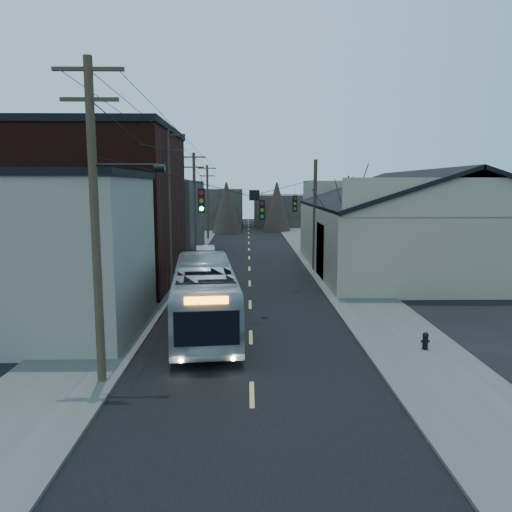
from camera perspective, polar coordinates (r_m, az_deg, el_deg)
The scene contains 15 objects.
ground at distance 14.56m, azimuth -0.40°, elevation -18.74°, with size 160.00×160.00×0.00m, color black.
road_surface at distance 43.49m, azimuth -0.78°, elevation -0.59°, with size 9.00×110.00×0.02m, color black.
sidewalk_left at distance 43.95m, azimuth -9.29°, elevation -0.54°, with size 4.00×110.00×0.12m, color #474744.
sidewalk_right at distance 43.98m, azimuth 7.72°, elevation -0.50°, with size 4.00×110.00×0.12m, color #474744.
building_clapboard at distance 23.92m, azimuth -22.74°, elevation 0.08°, with size 8.00×8.00×7.00m, color slate.
building_brick at distance 34.48m, azimuth -17.67°, elevation 5.10°, with size 10.00×12.00×10.00m, color black.
building_left_far at distance 49.98m, azimuth -11.80°, elevation 4.39°, with size 9.00×14.00×7.00m, color #2F2A26.
warehouse at distance 40.38m, azimuth 18.03°, elevation 2.18°, with size 16.16×20.60×7.73m.
building_far_left at distance 78.30m, azimuth -5.28°, elevation 5.44°, with size 10.00×12.00×6.00m, color #2F2A26.
building_far_right at distance 83.40m, azimuth 3.97°, elevation 5.27°, with size 12.00×14.00×5.00m, color #2F2A26.
bare_tree at distance 33.78m, azimuth 10.37°, elevation 2.91°, with size 0.40×0.40×7.20m, color black.
utility_lines at distance 37.29m, azimuth -5.58°, elevation 5.56°, with size 11.24×45.28×10.50m.
bus at distance 23.05m, azimuth -5.91°, elevation -4.47°, with size 2.65×11.34×3.16m, color #A1A6AC.
parked_car at distance 42.59m, azimuth -5.80°, elevation 0.17°, with size 1.56×4.47×1.47m, color #A5A7AD.
fire_hydrant at distance 21.13m, azimuth 18.79°, elevation -9.08°, with size 0.33×0.24×0.70m.
Camera 1 is at (-0.12, -12.99, 6.57)m, focal length 35.00 mm.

